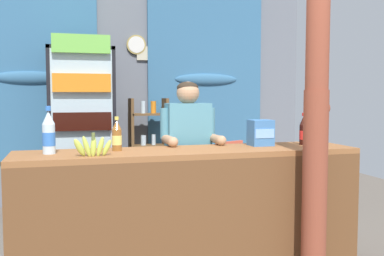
{
  "coord_description": "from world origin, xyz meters",
  "views": [
    {
      "loc": [
        -0.92,
        -2.64,
        1.39
      ],
      "look_at": [
        0.1,
        0.88,
        1.11
      ],
      "focal_mm": 41.49,
      "sensor_mm": 36.0,
      "label": 1
    }
  ],
  "objects_px": {
    "stall_counter": "(194,205)",
    "plastic_lawn_chair": "(221,172)",
    "bottle_shelf_rack": "(149,149)",
    "soda_bottle_water": "(49,134)",
    "snack_box_biscuit": "(261,133)",
    "shopkeeper": "(188,149)",
    "drink_fridge": "(82,119)",
    "soda_bottle_cola": "(303,131)",
    "banana_bunch": "(92,147)",
    "timber_post": "(316,99)",
    "soda_bottle_iced_tea": "(117,136)"
  },
  "relations": [
    {
      "from": "stall_counter",
      "to": "plastic_lawn_chair",
      "type": "bearing_deg",
      "value": 64.5
    },
    {
      "from": "shopkeeper",
      "to": "banana_bunch",
      "type": "relative_size",
      "value": 5.62
    },
    {
      "from": "drink_fridge",
      "to": "banana_bunch",
      "type": "xyz_separation_m",
      "value": [
        -0.02,
        -2.31,
        -0.06
      ]
    },
    {
      "from": "soda_bottle_iced_tea",
      "to": "timber_post",
      "type": "bearing_deg",
      "value": -21.13
    },
    {
      "from": "bottle_shelf_rack",
      "to": "soda_bottle_water",
      "type": "relative_size",
      "value": 4.12
    },
    {
      "from": "stall_counter",
      "to": "banana_bunch",
      "type": "bearing_deg",
      "value": -175.03
    },
    {
      "from": "bottle_shelf_rack",
      "to": "drink_fridge",
      "type": "bearing_deg",
      "value": -161.58
    },
    {
      "from": "stall_counter",
      "to": "shopkeeper",
      "type": "xyz_separation_m",
      "value": [
        0.11,
        0.55,
        0.34
      ]
    },
    {
      "from": "soda_bottle_cola",
      "to": "snack_box_biscuit",
      "type": "relative_size",
      "value": 1.26
    },
    {
      "from": "drink_fridge",
      "to": "shopkeeper",
      "type": "height_order",
      "value": "drink_fridge"
    },
    {
      "from": "bottle_shelf_rack",
      "to": "banana_bunch",
      "type": "xyz_separation_m",
      "value": [
        -0.85,
        -2.59,
        0.34
      ]
    },
    {
      "from": "stall_counter",
      "to": "soda_bottle_iced_tea",
      "type": "height_order",
      "value": "soda_bottle_iced_tea"
    },
    {
      "from": "bottle_shelf_rack",
      "to": "plastic_lawn_chair",
      "type": "height_order",
      "value": "bottle_shelf_rack"
    },
    {
      "from": "bottle_shelf_rack",
      "to": "plastic_lawn_chair",
      "type": "bearing_deg",
      "value": -44.68
    },
    {
      "from": "stall_counter",
      "to": "drink_fridge",
      "type": "distance_m",
      "value": 2.41
    },
    {
      "from": "banana_bunch",
      "to": "drink_fridge",
      "type": "bearing_deg",
      "value": 89.5
    },
    {
      "from": "plastic_lawn_chair",
      "to": "soda_bottle_iced_tea",
      "type": "relative_size",
      "value": 3.49
    },
    {
      "from": "soda_bottle_cola",
      "to": "banana_bunch",
      "type": "height_order",
      "value": "soda_bottle_cola"
    },
    {
      "from": "bottle_shelf_rack",
      "to": "plastic_lawn_chair",
      "type": "distance_m",
      "value": 1.04
    },
    {
      "from": "drink_fridge",
      "to": "soda_bottle_iced_tea",
      "type": "distance_m",
      "value": 2.07
    },
    {
      "from": "soda_bottle_water",
      "to": "snack_box_biscuit",
      "type": "bearing_deg",
      "value": 2.11
    },
    {
      "from": "timber_post",
      "to": "banana_bunch",
      "type": "relative_size",
      "value": 10.65
    },
    {
      "from": "drink_fridge",
      "to": "soda_bottle_cola",
      "type": "height_order",
      "value": "drink_fridge"
    },
    {
      "from": "bottle_shelf_rack",
      "to": "snack_box_biscuit",
      "type": "bearing_deg",
      "value": -78.63
    },
    {
      "from": "drink_fridge",
      "to": "soda_bottle_water",
      "type": "bearing_deg",
      "value": -98.0
    },
    {
      "from": "soda_bottle_cola",
      "to": "snack_box_biscuit",
      "type": "height_order",
      "value": "soda_bottle_cola"
    },
    {
      "from": "plastic_lawn_chair",
      "to": "shopkeeper",
      "type": "height_order",
      "value": "shopkeeper"
    },
    {
      "from": "shopkeeper",
      "to": "banana_bunch",
      "type": "distance_m",
      "value": 1.03
    },
    {
      "from": "timber_post",
      "to": "shopkeeper",
      "type": "relative_size",
      "value": 1.9
    },
    {
      "from": "soda_bottle_water",
      "to": "plastic_lawn_chair",
      "type": "bearing_deg",
      "value": 42.04
    },
    {
      "from": "soda_bottle_water",
      "to": "soda_bottle_iced_tea",
      "type": "relative_size",
      "value": 1.33
    },
    {
      "from": "drink_fridge",
      "to": "bottle_shelf_rack",
      "type": "xyz_separation_m",
      "value": [
        0.83,
        0.28,
        -0.41
      ]
    },
    {
      "from": "shopkeeper",
      "to": "soda_bottle_water",
      "type": "bearing_deg",
      "value": -159.41
    },
    {
      "from": "soda_bottle_water",
      "to": "soda_bottle_iced_tea",
      "type": "xyz_separation_m",
      "value": [
        0.46,
        0.05,
        -0.03
      ]
    },
    {
      "from": "timber_post",
      "to": "plastic_lawn_chair",
      "type": "height_order",
      "value": "timber_post"
    },
    {
      "from": "soda_bottle_water",
      "to": "soda_bottle_cola",
      "type": "height_order",
      "value": "soda_bottle_water"
    },
    {
      "from": "shopkeeper",
      "to": "soda_bottle_water",
      "type": "distance_m",
      "value": 1.19
    },
    {
      "from": "snack_box_biscuit",
      "to": "banana_bunch",
      "type": "height_order",
      "value": "snack_box_biscuit"
    },
    {
      "from": "timber_post",
      "to": "soda_bottle_water",
      "type": "xyz_separation_m",
      "value": [
        -1.77,
        0.46,
        -0.24
      ]
    },
    {
      "from": "timber_post",
      "to": "plastic_lawn_chair",
      "type": "distance_m",
      "value": 2.3
    },
    {
      "from": "plastic_lawn_chair",
      "to": "soda_bottle_water",
      "type": "distance_m",
      "value": 2.57
    },
    {
      "from": "stall_counter",
      "to": "soda_bottle_water",
      "type": "relative_size",
      "value": 7.69
    },
    {
      "from": "plastic_lawn_chair",
      "to": "soda_bottle_cola",
      "type": "height_order",
      "value": "soda_bottle_cola"
    },
    {
      "from": "bottle_shelf_rack",
      "to": "soda_bottle_cola",
      "type": "relative_size",
      "value": 5.22
    },
    {
      "from": "bottle_shelf_rack",
      "to": "shopkeeper",
      "type": "relative_size",
      "value": 0.9
    },
    {
      "from": "plastic_lawn_chair",
      "to": "banana_bunch",
      "type": "height_order",
      "value": "banana_bunch"
    },
    {
      "from": "stall_counter",
      "to": "soda_bottle_water",
      "type": "xyz_separation_m",
      "value": [
        -0.99,
        0.14,
        0.53
      ]
    },
    {
      "from": "bottle_shelf_rack",
      "to": "snack_box_biscuit",
      "type": "height_order",
      "value": "bottle_shelf_rack"
    },
    {
      "from": "snack_box_biscuit",
      "to": "banana_bunch",
      "type": "distance_m",
      "value": 1.35
    },
    {
      "from": "soda_bottle_cola",
      "to": "soda_bottle_iced_tea",
      "type": "bearing_deg",
      "value": 178.52
    }
  ]
}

